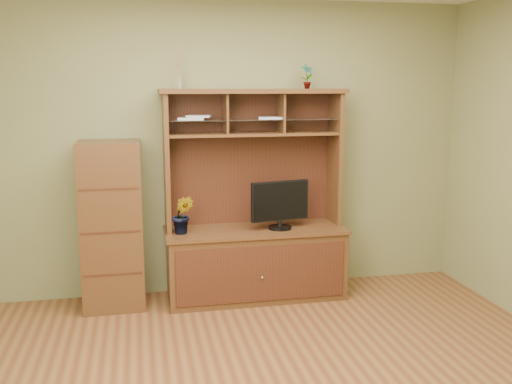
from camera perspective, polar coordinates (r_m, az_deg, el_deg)
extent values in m
cube|color=olive|center=(5.34, -2.63, 4.36)|extent=(4.50, 0.02, 2.70)
cube|color=olive|center=(1.59, 21.70, -11.68)|extent=(4.50, 0.02, 2.70)
cube|color=#402512|center=(5.29, -0.06, -7.21)|extent=(1.60, 0.55, 0.62)
cube|color=#35170E|center=(5.03, 0.60, -8.18)|extent=(1.50, 0.01, 0.50)
sphere|color=silver|center=(5.03, 0.63, -8.56)|extent=(0.02, 0.02, 0.02)
cube|color=#402512|center=(5.20, -0.06, -3.80)|extent=(1.64, 0.59, 0.03)
cube|color=#402512|center=(5.08, -8.95, 3.08)|extent=(0.04, 0.35, 1.25)
cube|color=#402512|center=(5.38, 7.89, 3.53)|extent=(0.04, 0.35, 1.25)
cube|color=#35170E|center=(5.34, -0.63, 3.56)|extent=(1.52, 0.02, 1.25)
cube|color=#402512|center=(5.13, -0.29, 10.06)|extent=(1.66, 0.40, 0.04)
cube|color=#402512|center=(5.15, -0.28, 5.83)|extent=(1.52, 0.32, 0.02)
cube|color=#402512|center=(5.10, -3.11, 7.86)|extent=(0.02, 0.31, 0.35)
cube|color=#402512|center=(5.20, 2.48, 7.92)|extent=(0.02, 0.31, 0.35)
cube|color=silver|center=(5.13, -0.26, 7.26)|extent=(1.50, 0.27, 0.01)
cylinder|color=black|center=(5.18, 2.40, -3.57)|extent=(0.21, 0.21, 0.02)
cylinder|color=black|center=(5.17, 2.40, -3.09)|extent=(0.04, 0.04, 0.07)
cube|color=black|center=(5.13, 2.42, -0.89)|extent=(0.55, 0.15, 0.36)
imported|color=#3B5F20|center=(5.01, -7.33, -2.28)|extent=(0.22, 0.20, 0.34)
imported|color=#376924|center=(5.26, 5.12, 11.45)|extent=(0.13, 0.11, 0.22)
cylinder|color=silver|center=(5.04, -7.79, 10.81)|extent=(0.06, 0.06, 0.11)
cylinder|color=#8D6746|center=(5.05, -7.84, 12.56)|extent=(0.04, 0.04, 0.20)
cube|color=silver|center=(5.06, -6.53, 7.31)|extent=(0.24, 0.20, 0.02)
cube|color=silver|center=(5.07, -5.74, 7.55)|extent=(0.24, 0.21, 0.02)
cube|color=silver|center=(5.18, 1.46, 7.43)|extent=(0.24, 0.21, 0.02)
cube|color=#402512|center=(5.12, -14.20, -3.25)|extent=(0.52, 0.47, 1.46)
cube|color=#35170E|center=(4.99, -14.12, -7.98)|extent=(0.48, 0.01, 0.02)
cube|color=#35170E|center=(4.89, -14.31, -3.91)|extent=(0.48, 0.01, 0.01)
cube|color=#35170E|center=(4.81, -14.51, 0.31)|extent=(0.48, 0.01, 0.02)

